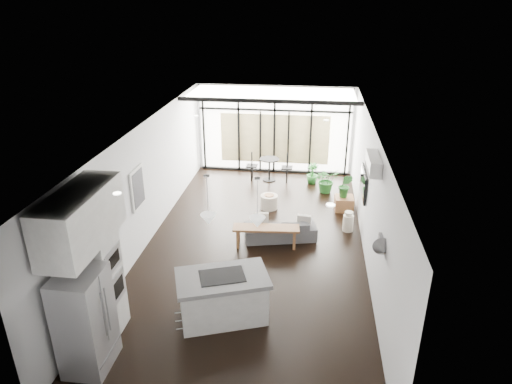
% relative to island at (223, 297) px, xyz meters
% --- Properties ---
extents(floor, '(5.00, 10.00, 0.00)m').
position_rel_island_xyz_m(floor, '(0.23, 2.56, -0.44)').
color(floor, black).
rests_on(floor, ground).
extents(ceiling, '(5.00, 10.00, 0.00)m').
position_rel_island_xyz_m(ceiling, '(0.23, 2.56, 2.36)').
color(ceiling, silver).
rests_on(ceiling, ground).
extents(wall_left, '(0.02, 10.00, 2.80)m').
position_rel_island_xyz_m(wall_left, '(-2.27, 2.56, 0.96)').
color(wall_left, silver).
rests_on(wall_left, ground).
extents(wall_right, '(0.02, 10.00, 2.80)m').
position_rel_island_xyz_m(wall_right, '(2.73, 2.56, 0.96)').
color(wall_right, silver).
rests_on(wall_right, ground).
extents(wall_back, '(5.00, 0.02, 2.80)m').
position_rel_island_xyz_m(wall_back, '(0.23, 7.56, 0.96)').
color(wall_back, silver).
rests_on(wall_back, ground).
extents(wall_front, '(5.00, 0.02, 2.80)m').
position_rel_island_xyz_m(wall_front, '(0.23, -2.44, 0.96)').
color(wall_front, silver).
rests_on(wall_front, ground).
extents(glazing, '(5.00, 0.20, 2.80)m').
position_rel_island_xyz_m(glazing, '(0.23, 7.44, 0.96)').
color(glazing, black).
rests_on(glazing, ground).
extents(skylight, '(4.70, 1.90, 0.06)m').
position_rel_island_xyz_m(skylight, '(0.23, 6.56, 2.33)').
color(skylight, silver).
rests_on(skylight, ceiling).
extents(neighbour_building, '(3.50, 0.02, 1.60)m').
position_rel_island_xyz_m(neighbour_building, '(0.23, 7.51, 0.66)').
color(neighbour_building, '#F5E09C').
rests_on(neighbour_building, ground).
extents(island, '(1.83, 1.44, 0.88)m').
position_rel_island_xyz_m(island, '(0.00, 0.00, 0.00)').
color(island, white).
rests_on(island, floor).
extents(cooktop, '(0.91, 0.75, 0.01)m').
position_rel_island_xyz_m(cooktop, '(0.00, 0.00, 0.44)').
color(cooktop, black).
rests_on(cooktop, island).
extents(fridge, '(0.65, 0.81, 1.68)m').
position_rel_island_xyz_m(fridge, '(-1.84, -1.39, 0.40)').
color(fridge, '#9C9BA0').
rests_on(fridge, floor).
extents(appliance_column, '(0.64, 0.68, 2.49)m').
position_rel_island_xyz_m(appliance_column, '(-1.99, -0.59, 0.81)').
color(appliance_column, white).
rests_on(appliance_column, floor).
extents(upper_cabinets, '(0.62, 1.75, 0.86)m').
position_rel_island_xyz_m(upper_cabinets, '(-1.89, -0.94, 1.91)').
color(upper_cabinets, white).
rests_on(upper_cabinets, wall_left).
extents(pendant_left, '(0.26, 0.26, 0.18)m').
position_rel_island_xyz_m(pendant_left, '(-0.17, -0.09, 1.58)').
color(pendant_left, silver).
rests_on(pendant_left, ceiling).
extents(pendant_right, '(0.26, 0.26, 0.18)m').
position_rel_island_xyz_m(pendant_right, '(0.63, -0.09, 1.58)').
color(pendant_right, silver).
rests_on(pendant_right, ceiling).
extents(sofa, '(1.75, 0.85, 0.66)m').
position_rel_island_xyz_m(sofa, '(0.79, 3.03, -0.11)').
color(sofa, '#454547').
rests_on(sofa, floor).
extents(console_bench, '(1.55, 0.50, 0.49)m').
position_rel_island_xyz_m(console_bench, '(0.49, 2.63, -0.19)').
color(console_bench, brown).
rests_on(console_bench, floor).
extents(pouf, '(0.53, 0.53, 0.38)m').
position_rel_island_xyz_m(pouf, '(0.36, 4.66, -0.25)').
color(pouf, beige).
rests_on(pouf, floor).
extents(crate, '(0.51, 0.51, 0.37)m').
position_rel_island_xyz_m(crate, '(2.37, 4.82, -0.25)').
color(crate, brown).
rests_on(crate, floor).
extents(plant_tall, '(0.92, 0.96, 0.60)m').
position_rel_island_xyz_m(plant_tall, '(1.91, 5.98, -0.14)').
color(plant_tall, '#216123').
rests_on(plant_tall, floor).
extents(plant_med, '(0.57, 0.72, 0.36)m').
position_rel_island_xyz_m(plant_med, '(1.49, 6.60, -0.26)').
color(plant_med, '#216123').
rests_on(plant_med, floor).
extents(plant_crate, '(0.50, 0.73, 0.30)m').
position_rel_island_xyz_m(plant_crate, '(2.37, 4.82, 0.08)').
color(plant_crate, '#216123').
rests_on(plant_crate, crate).
extents(milk_can, '(0.27, 0.27, 0.51)m').
position_rel_island_xyz_m(milk_can, '(2.42, 3.63, -0.18)').
color(milk_can, beige).
rests_on(milk_can, floor).
extents(bistro_set, '(1.46, 0.61, 0.70)m').
position_rel_island_xyz_m(bistro_set, '(0.15, 6.68, -0.09)').
color(bistro_set, black).
rests_on(bistro_set, floor).
extents(tv, '(0.05, 1.10, 0.65)m').
position_rel_island_xyz_m(tv, '(2.69, 3.56, 0.86)').
color(tv, black).
rests_on(tv, wall_right).
extents(ac_unit, '(0.22, 0.90, 0.30)m').
position_rel_island_xyz_m(ac_unit, '(2.61, 1.76, 2.01)').
color(ac_unit, white).
rests_on(ac_unit, wall_right).
extents(framed_art, '(0.04, 0.70, 0.90)m').
position_rel_island_xyz_m(framed_art, '(-2.24, 2.06, 1.11)').
color(framed_art, black).
rests_on(framed_art, wall_left).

